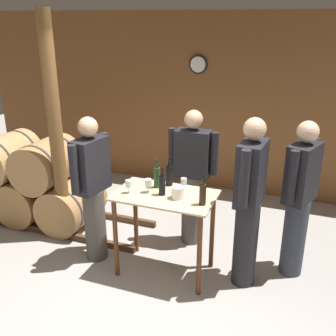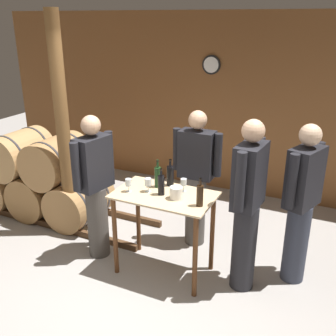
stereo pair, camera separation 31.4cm
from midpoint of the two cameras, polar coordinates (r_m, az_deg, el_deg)
name	(u,v)px [view 1 (the left image)]	position (r m, az deg, el deg)	size (l,w,h in m)	color
ground_plane	(146,301)	(4.07, -5.60, -18.77)	(14.00, 14.00, 0.00)	#9E9993
back_wall	(222,105)	(6.05, 6.34, 9.02)	(8.40, 0.08, 2.70)	brown
barrel_rack	(29,183)	(5.66, -20.98, -2.10)	(3.39, 0.79, 1.16)	#4C331E
tasting_table	(165,212)	(4.08, -2.71, -6.44)	(1.03, 0.62, 0.92)	#D1B284
wooden_post	(56,134)	(4.74, -17.83, 4.72)	(0.16, 0.16, 2.70)	brown
wine_bottle_far_left	(157,177)	(4.11, -3.80, -1.32)	(0.07, 0.07, 0.30)	#193819
wine_bottle_left	(169,175)	(4.16, -2.00, -1.09)	(0.08, 0.08, 0.29)	black
wine_bottle_center	(162,185)	(3.94, -3.16, -2.47)	(0.07, 0.07, 0.28)	black
wine_bottle_right	(203,194)	(3.73, 2.66, -3.80)	(0.07, 0.07, 0.28)	black
wine_glass_near_left	(128,184)	(4.02, -8.00, -2.37)	(0.06, 0.06, 0.14)	silver
wine_glass_near_center	(148,183)	(4.01, -5.14, -2.20)	(0.07, 0.07, 0.15)	silver
wine_glass_near_right	(184,182)	(4.02, 0.05, -2.09)	(0.06, 0.06, 0.14)	silver
ice_bucket	(178,193)	(3.88, -0.90, -3.62)	(0.13, 0.13, 0.12)	white
person_host	(299,197)	(4.15, 16.48, -4.15)	(0.34, 0.56, 1.69)	#333847
person_visitor_with_scarf	(92,188)	(4.36, -12.96, -2.82)	(0.29, 0.58, 1.66)	#4C4742
person_visitor_bearded	(192,176)	(4.58, 1.59, -1.14)	(0.59, 0.24, 1.65)	#4C4742
person_visitor_near_door	(249,201)	(3.86, 9.38, -4.79)	(0.25, 0.59, 1.76)	#232328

